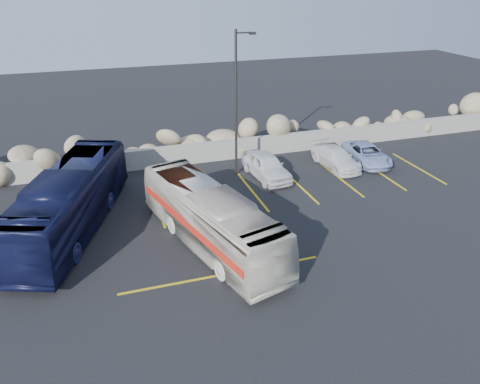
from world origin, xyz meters
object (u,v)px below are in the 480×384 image
object	(u,v)px
tour_coach	(70,201)
car_a	(266,166)
lamppost	(237,101)
car_c	(336,158)
car_d	(367,154)
vintage_bus	(211,218)

from	to	relation	value
tour_coach	car_a	xyz separation A→B (m)	(10.44, 2.79, -0.72)
lamppost	tour_coach	bearing A→B (deg)	-157.42
car_a	lamppost	bearing A→B (deg)	140.79
tour_coach	car_c	world-z (taller)	tour_coach
car_a	car_d	xyz separation A→B (m)	(6.63, 0.21, -0.14)
car_a	tour_coach	bearing A→B (deg)	-170.36
vintage_bus	car_d	bearing A→B (deg)	13.38
lamppost	car_a	distance (m)	3.99
tour_coach	car_d	bearing A→B (deg)	30.18
lamppost	car_d	distance (m)	8.92
car_a	car_d	size ratio (longest dim) A/B	1.01
lamppost	car_c	bearing A→B (deg)	-7.51
lamppost	car_a	world-z (taller)	lamppost
tour_coach	car_a	bearing A→B (deg)	35.18
car_d	vintage_bus	bearing A→B (deg)	-146.60
lamppost	car_c	distance (m)	7.05
lamppost	car_d	size ratio (longest dim) A/B	1.99
tour_coach	car_a	world-z (taller)	tour_coach
lamppost	tour_coach	size ratio (longest dim) A/B	0.79
car_a	vintage_bus	bearing A→B (deg)	-133.98
lamppost	car_a	size ratio (longest dim) A/B	1.97
car_c	car_d	distance (m)	2.12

